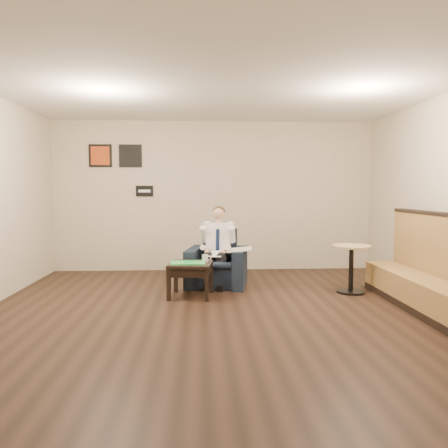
{
  "coord_description": "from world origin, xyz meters",
  "views": [
    {
      "loc": [
        -0.25,
        -5.25,
        1.52
      ],
      "look_at": [
        0.09,
        1.2,
        1.01
      ],
      "focal_mm": 35.0,
      "sensor_mm": 36.0,
      "label": 1
    }
  ],
  "objects_px": {
    "side_table": "(191,280)",
    "coffee_mug": "(205,258)",
    "green_folder": "(188,263)",
    "smartphone": "(196,261)",
    "banquette": "(422,261)",
    "cafe_table": "(351,269)",
    "armchair": "(217,258)",
    "seated_man": "(216,249)"
  },
  "relations": [
    {
      "from": "side_table",
      "to": "coffee_mug",
      "type": "relative_size",
      "value": 5.79
    },
    {
      "from": "green_folder",
      "to": "smartphone",
      "type": "height_order",
      "value": "green_folder"
    },
    {
      "from": "side_table",
      "to": "green_folder",
      "type": "height_order",
      "value": "green_folder"
    },
    {
      "from": "coffee_mug",
      "to": "banquette",
      "type": "relative_size",
      "value": 0.04
    },
    {
      "from": "green_folder",
      "to": "cafe_table",
      "type": "height_order",
      "value": "cafe_table"
    },
    {
      "from": "smartphone",
      "to": "banquette",
      "type": "bearing_deg",
      "value": 0.08
    },
    {
      "from": "armchair",
      "to": "banquette",
      "type": "height_order",
      "value": "banquette"
    },
    {
      "from": "side_table",
      "to": "cafe_table",
      "type": "relative_size",
      "value": 0.84
    },
    {
      "from": "side_table",
      "to": "smartphone",
      "type": "height_order",
      "value": "smartphone"
    },
    {
      "from": "banquette",
      "to": "cafe_table",
      "type": "xyz_separation_m",
      "value": [
        -0.62,
        0.85,
        -0.25
      ]
    },
    {
      "from": "seated_man",
      "to": "banquette",
      "type": "distance_m",
      "value": 2.93
    },
    {
      "from": "banquette",
      "to": "cafe_table",
      "type": "distance_m",
      "value": 1.09
    },
    {
      "from": "seated_man",
      "to": "green_folder",
      "type": "distance_m",
      "value": 0.75
    },
    {
      "from": "smartphone",
      "to": "cafe_table",
      "type": "xyz_separation_m",
      "value": [
        2.29,
        -0.06,
        -0.14
      ]
    },
    {
      "from": "cafe_table",
      "to": "smartphone",
      "type": "bearing_deg",
      "value": 178.6
    },
    {
      "from": "armchair",
      "to": "cafe_table",
      "type": "relative_size",
      "value": 1.28
    },
    {
      "from": "coffee_mug",
      "to": "green_folder",
      "type": "bearing_deg",
      "value": -153.73
    },
    {
      "from": "smartphone",
      "to": "banquette",
      "type": "xyz_separation_m",
      "value": [
        2.91,
        -0.91,
        0.12
      ]
    },
    {
      "from": "side_table",
      "to": "smartphone",
      "type": "xyz_separation_m",
      "value": [
        0.08,
        0.16,
        0.25
      ]
    },
    {
      "from": "banquette",
      "to": "armchair",
      "type": "bearing_deg",
      "value": 150.64
    },
    {
      "from": "seated_man",
      "to": "coffee_mug",
      "type": "relative_size",
      "value": 11.74
    },
    {
      "from": "coffee_mug",
      "to": "cafe_table",
      "type": "xyz_separation_m",
      "value": [
        2.16,
        0.0,
        -0.18
      ]
    },
    {
      "from": "seated_man",
      "to": "coffee_mug",
      "type": "bearing_deg",
      "value": -99.33
    },
    {
      "from": "seated_man",
      "to": "banquette",
      "type": "height_order",
      "value": "banquette"
    },
    {
      "from": "smartphone",
      "to": "green_folder",
      "type": "bearing_deg",
      "value": -103.96
    },
    {
      "from": "seated_man",
      "to": "smartphone",
      "type": "height_order",
      "value": "seated_man"
    },
    {
      "from": "smartphone",
      "to": "banquette",
      "type": "relative_size",
      "value": 0.06
    },
    {
      "from": "side_table",
      "to": "banquette",
      "type": "bearing_deg",
      "value": -14.01
    },
    {
      "from": "smartphone",
      "to": "cafe_table",
      "type": "height_order",
      "value": "cafe_table"
    },
    {
      "from": "armchair",
      "to": "seated_man",
      "type": "bearing_deg",
      "value": -90.0
    },
    {
      "from": "coffee_mug",
      "to": "cafe_table",
      "type": "height_order",
      "value": "cafe_table"
    },
    {
      "from": "side_table",
      "to": "cafe_table",
      "type": "bearing_deg",
      "value": 2.61
    },
    {
      "from": "seated_man",
      "to": "cafe_table",
      "type": "bearing_deg",
      "value": -3.77
    },
    {
      "from": "seated_man",
      "to": "side_table",
      "type": "xyz_separation_m",
      "value": [
        -0.38,
        -0.6,
        -0.36
      ]
    },
    {
      "from": "side_table",
      "to": "coffee_mug",
      "type": "xyz_separation_m",
      "value": [
        0.21,
        0.1,
        0.29
      ]
    },
    {
      "from": "green_folder",
      "to": "seated_man",
      "type": "bearing_deg",
      "value": 55.78
    },
    {
      "from": "coffee_mug",
      "to": "banquette",
      "type": "xyz_separation_m",
      "value": [
        2.78,
        -0.85,
        0.07
      ]
    },
    {
      "from": "banquette",
      "to": "seated_man",
      "type": "bearing_deg",
      "value": 152.75
    },
    {
      "from": "armchair",
      "to": "green_folder",
      "type": "xyz_separation_m",
      "value": [
        -0.44,
        -0.73,
        0.05
      ]
    },
    {
      "from": "cafe_table",
      "to": "green_folder",
      "type": "bearing_deg",
      "value": -177.02
    },
    {
      "from": "coffee_mug",
      "to": "side_table",
      "type": "bearing_deg",
      "value": -153.73
    },
    {
      "from": "cafe_table",
      "to": "side_table",
      "type": "bearing_deg",
      "value": -177.39
    }
  ]
}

